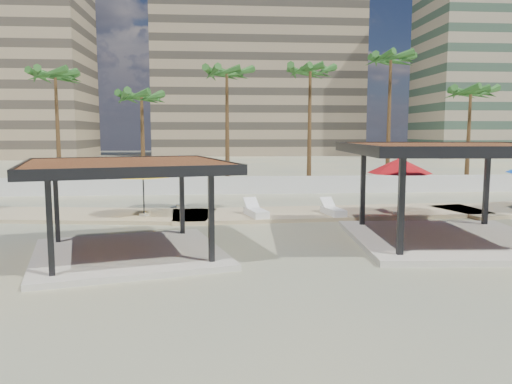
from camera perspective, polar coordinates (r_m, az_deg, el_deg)
The scene contains 17 objects.
ground at distance 18.74m, azimuth 7.38°, elevation -6.15°, with size 200.00×200.00×0.00m, color tan.
promenade at distance 26.50m, azimuth 8.19°, elevation -2.21°, with size 44.45×7.97×0.24m.
boundary_wall at distance 34.26m, azimuth 1.86°, elevation 0.80°, with size 56.00×0.30×1.20m, color silver.
building_mid at distance 96.70m, azimuth 0.09°, elevation 12.79°, with size 38.00×16.00×30.40m.
pavilion_central at distance 20.20m, azimuth 21.33°, elevation 0.85°, with size 7.88×7.88×3.77m.
pavilion_west at distance 17.32m, azimuth -14.52°, elevation -0.86°, with size 7.84×7.84×3.25m.
umbrella_b at distance 24.45m, azimuth -12.79°, elevation 2.51°, with size 3.64×3.64×2.61m.
umbrella_c at distance 25.34m, azimuth 16.11°, elevation 2.90°, with size 3.98×3.98×2.79m.
umbrella_f at distance 27.12m, azimuth -8.69°, elevation 3.34°, with size 3.19×3.19×2.79m.
lounger_a at distance 24.08m, azimuth -0.01°, elevation -2.30°, with size 1.15×2.21×0.80m.
lounger_b at distance 24.84m, azimuth 8.77°, elevation -2.12°, with size 0.97×2.07×0.75m.
palm_b at distance 38.40m, azimuth -21.95°, elevation 11.80°, with size 3.00×3.00×9.00m.
palm_c at distance 36.40m, azimuth -12.94°, elevation 10.19°, with size 3.00×3.00×7.51m.
palm_d at distance 36.98m, azimuth -3.35°, elevation 12.95°, with size 3.00×3.00×9.31m.
palm_e at distance 37.12m, azimuth 6.21°, elevation 13.11°, with size 3.00×3.00×9.45m.
palm_f at distance 38.97m, azimuth 15.14°, elevation 13.89°, with size 3.00×3.00×10.38m.
palm_g at distance 40.77m, azimuth 23.32°, elevation 10.09°, with size 3.00×3.00×8.00m.
Camera 1 is at (-3.83, -17.86, 4.18)m, focal length 35.00 mm.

